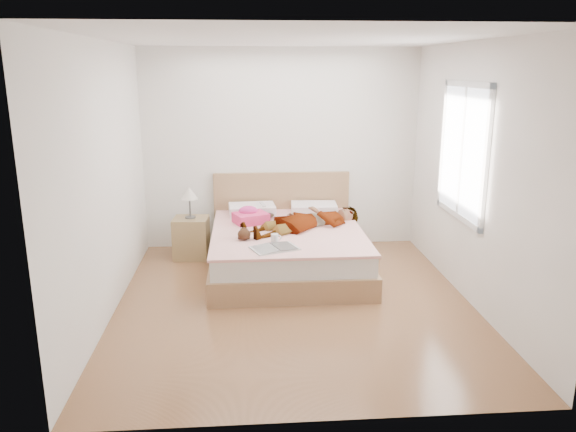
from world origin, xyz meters
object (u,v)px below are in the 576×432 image
object	(u,v)px
phone	(263,204)
towel	(250,216)
woman	(306,217)
nightstand	(191,235)
magazine	(275,248)
plush_toy	(244,234)
coffee_mug	(275,238)
bed	(287,246)

from	to	relation	value
phone	towel	world-z (taller)	phone
woman	nightstand	distance (m)	1.51
towel	magazine	world-z (taller)	towel
towel	nightstand	bearing A→B (deg)	161.73
phone	plush_toy	world-z (taller)	phone
magazine	woman	bearing A→B (deg)	63.47
magazine	coffee_mug	xyz separation A→B (m)	(0.02, 0.25, 0.04)
magazine	coffee_mug	bearing A→B (deg)	85.96
magazine	plush_toy	bearing A→B (deg)	130.92
woman	bed	xyz separation A→B (m)	(-0.23, -0.04, -0.34)
magazine	coffee_mug	size ratio (longest dim) A/B	4.76
phone	towel	distance (m)	0.27
towel	plush_toy	bearing A→B (deg)	-96.36
towel	coffee_mug	xyz separation A→B (m)	(0.26, -0.80, -0.04)
bed	plush_toy	size ratio (longest dim) A/B	9.56
magazine	plush_toy	xyz separation A→B (m)	(-0.32, 0.37, 0.05)
woman	towel	size ratio (longest dim) A/B	3.36
phone	bed	distance (m)	0.66
woman	bed	distance (m)	0.42
bed	coffee_mug	xyz separation A→B (m)	(-0.17, -0.55, 0.28)
phone	coffee_mug	bearing A→B (deg)	-113.52
towel	coffee_mug	world-z (taller)	towel
coffee_mug	bed	bearing A→B (deg)	72.91
towel	nightstand	world-z (taller)	nightstand
phone	magazine	size ratio (longest dim) A/B	0.18
woman	plush_toy	distance (m)	0.88
woman	coffee_mug	bearing A→B (deg)	-63.25
phone	towel	bearing A→B (deg)	-158.32
phone	coffee_mug	xyz separation A→B (m)	(0.10, -0.99, -0.14)
phone	bed	size ratio (longest dim) A/B	0.05
woman	plush_toy	xyz separation A→B (m)	(-0.74, -0.47, -0.05)
woman	phone	world-z (taller)	woman
towel	plush_toy	distance (m)	0.68
bed	towel	bearing A→B (deg)	150.36
phone	nightstand	world-z (taller)	nightstand
coffee_mug	plush_toy	xyz separation A→B (m)	(-0.33, 0.12, 0.02)
magazine	plush_toy	world-z (taller)	plush_toy
phone	coffee_mug	distance (m)	1.01
phone	plush_toy	distance (m)	0.91
phone	magazine	xyz separation A→B (m)	(0.08, -1.24, -0.17)
woman	coffee_mug	world-z (taller)	woman
towel	woman	bearing A→B (deg)	-17.13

